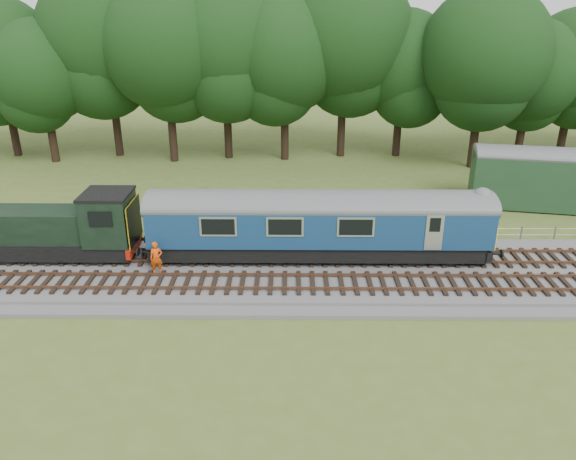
{
  "coord_description": "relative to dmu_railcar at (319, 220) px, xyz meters",
  "views": [
    {
      "loc": [
        0.37,
        -26.34,
        13.57
      ],
      "look_at": [
        0.13,
        1.4,
        2.0
      ],
      "focal_mm": 35.0,
      "sensor_mm": 36.0,
      "label": 1
    }
  ],
  "objects": [
    {
      "name": "fence",
      "position": [
        -1.79,
        3.1,
        -2.61
      ],
      "size": [
        64.0,
        0.12,
        1.0
      ],
      "primitive_type": null,
      "color": "#6B6054",
      "rests_on": "ground"
    },
    {
      "name": "shunter_loco",
      "position": [
        -13.93,
        0.0,
        -0.63
      ],
      "size": [
        8.91,
        2.6,
        3.38
      ],
      "color": "black",
      "rests_on": "ground"
    },
    {
      "name": "worker",
      "position": [
        -8.38,
        -1.93,
        -1.38
      ],
      "size": [
        0.73,
        0.58,
        1.75
      ],
      "primitive_type": "imported",
      "rotation": [
        0.0,
        0.0,
        0.27
      ],
      "color": "#E4490C",
      "rests_on": "ballast"
    },
    {
      "name": "track_north",
      "position": [
        -1.79,
        -0.0,
        -2.19
      ],
      "size": [
        67.2,
        2.4,
        0.21
      ],
      "color": "black",
      "rests_on": "ballast"
    },
    {
      "name": "track_south",
      "position": [
        -1.79,
        -3.0,
        -2.19
      ],
      "size": [
        67.2,
        2.4,
        0.21
      ],
      "color": "black",
      "rests_on": "ballast"
    },
    {
      "name": "tree_line",
      "position": [
        -1.79,
        20.6,
        -2.61
      ],
      "size": [
        70.0,
        8.0,
        18.0
      ],
      "primitive_type": null,
      "color": "black",
      "rests_on": "ground"
    },
    {
      "name": "dmu_railcar",
      "position": [
        0.0,
        0.0,
        0.0
      ],
      "size": [
        18.05,
        2.86,
        3.88
      ],
      "color": "black",
      "rests_on": "ground"
    },
    {
      "name": "shed",
      "position": [
        18.47,
        9.93,
        -1.31
      ],
      "size": [
        3.19,
        3.19,
        2.56
      ],
      "rotation": [
        0.0,
        0.0,
        0.02
      ],
      "color": "#1A3920",
      "rests_on": "ground"
    },
    {
      "name": "ground",
      "position": [
        -1.79,
        -1.4,
        -2.61
      ],
      "size": [
        120.0,
        120.0,
        0.0
      ],
      "primitive_type": "plane",
      "color": "#4B5D22",
      "rests_on": "ground"
    },
    {
      "name": "ballast",
      "position": [
        -1.79,
        -1.4,
        -2.43
      ],
      "size": [
        70.0,
        7.0,
        0.35
      ],
      "primitive_type": "cube",
      "color": "#4C4C4F",
      "rests_on": "ground"
    }
  ]
}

